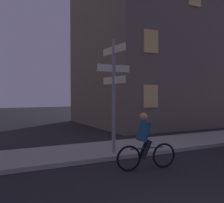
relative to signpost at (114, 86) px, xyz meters
name	(u,v)px	position (x,y,z in m)	size (l,w,h in m)	color
sidewalk_kerb	(89,152)	(-0.53, 0.88, -2.35)	(40.00, 2.58, 0.14)	#9E9991
signpost	(114,86)	(0.00, 0.00, 0.00)	(1.20, 1.55, 3.82)	gray
cyclist	(145,143)	(0.11, -1.71, -1.67)	(1.81, 0.38, 1.61)	black
building_right_block	(168,5)	(8.69, 7.95, 6.27)	(12.18, 8.59, 17.36)	#6B6056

